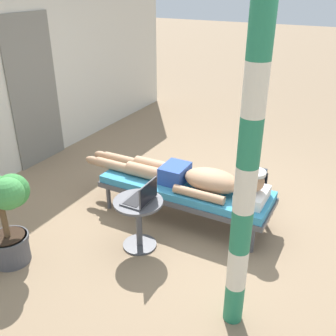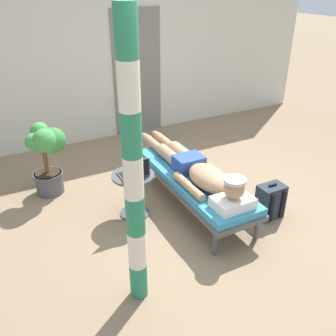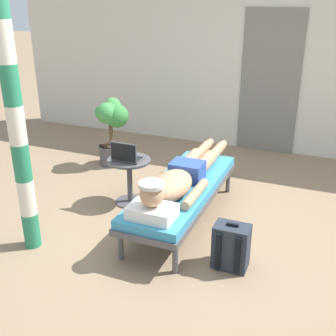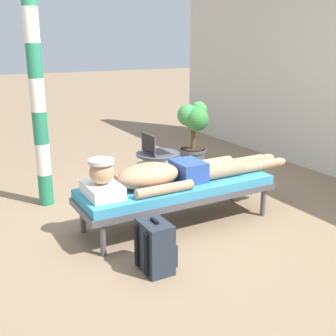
{
  "view_description": "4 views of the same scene",
  "coord_description": "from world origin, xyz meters",
  "px_view_note": "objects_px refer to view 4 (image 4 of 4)",
  "views": [
    {
      "loc": [
        -3.44,
        -1.45,
        2.45
      ],
      "look_at": [
        -0.2,
        0.28,
        0.63
      ],
      "focal_mm": 41.54,
      "sensor_mm": 36.0,
      "label": 1
    },
    {
      "loc": [
        -2.06,
        -3.01,
        2.48
      ],
      "look_at": [
        -0.31,
        0.34,
        0.47
      ],
      "focal_mm": 39.04,
      "sensor_mm": 36.0,
      "label": 2
    },
    {
      "loc": [
        1.25,
        -3.45,
        2.17
      ],
      "look_at": [
        -0.31,
        0.31,
        0.49
      ],
      "focal_mm": 44.44,
      "sensor_mm": 36.0,
      "label": 3
    },
    {
      "loc": [
        3.18,
        -1.79,
        1.71
      ],
      "look_at": [
        -0.16,
        0.08,
        0.55
      ],
      "focal_mm": 45.27,
      "sensor_mm": 36.0,
      "label": 4
    }
  ],
  "objects_px": {
    "lounge_chair": "(177,190)",
    "laptop": "(154,148)",
    "person_reclining": "(170,173)",
    "porch_post": "(37,95)",
    "backpack": "(155,247)",
    "potted_plant": "(193,130)",
    "side_table": "(158,168)"
  },
  "relations": [
    {
      "from": "lounge_chair",
      "to": "laptop",
      "type": "distance_m",
      "value": 0.74
    },
    {
      "from": "person_reclining",
      "to": "porch_post",
      "type": "relative_size",
      "value": 0.92
    },
    {
      "from": "lounge_chair",
      "to": "backpack",
      "type": "relative_size",
      "value": 4.5
    },
    {
      "from": "laptop",
      "to": "lounge_chair",
      "type": "bearing_deg",
      "value": -9.33
    },
    {
      "from": "potted_plant",
      "to": "porch_post",
      "type": "bearing_deg",
      "value": -81.64
    },
    {
      "from": "side_table",
      "to": "backpack",
      "type": "relative_size",
      "value": 1.23
    },
    {
      "from": "person_reclining",
      "to": "backpack",
      "type": "bearing_deg",
      "value": -37.4
    },
    {
      "from": "side_table",
      "to": "porch_post",
      "type": "xyz_separation_m",
      "value": [
        -0.44,
        -1.14,
        0.82
      ]
    },
    {
      "from": "person_reclining",
      "to": "potted_plant",
      "type": "bearing_deg",
      "value": 140.93
    },
    {
      "from": "lounge_chair",
      "to": "porch_post",
      "type": "height_order",
      "value": "porch_post"
    },
    {
      "from": "potted_plant",
      "to": "person_reclining",
      "type": "bearing_deg",
      "value": -39.07
    },
    {
      "from": "side_table",
      "to": "potted_plant",
      "type": "xyz_separation_m",
      "value": [
        -0.74,
        0.93,
        0.19
      ]
    },
    {
      "from": "side_table",
      "to": "potted_plant",
      "type": "relative_size",
      "value": 0.57
    },
    {
      "from": "laptop",
      "to": "backpack",
      "type": "distance_m",
      "value": 1.58
    },
    {
      "from": "porch_post",
      "to": "person_reclining",
      "type": "bearing_deg",
      "value": 38.48
    },
    {
      "from": "person_reclining",
      "to": "potted_plant",
      "type": "xyz_separation_m",
      "value": [
        -1.44,
        1.17,
        0.03
      ]
    },
    {
      "from": "lounge_chair",
      "to": "person_reclining",
      "type": "distance_m",
      "value": 0.19
    },
    {
      "from": "backpack",
      "to": "potted_plant",
      "type": "height_order",
      "value": "potted_plant"
    },
    {
      "from": "person_reclining",
      "to": "side_table",
      "type": "distance_m",
      "value": 0.75
    },
    {
      "from": "lounge_chair",
      "to": "potted_plant",
      "type": "xyz_separation_m",
      "value": [
        -1.44,
        1.09,
        0.2
      ]
    },
    {
      "from": "person_reclining",
      "to": "laptop",
      "type": "bearing_deg",
      "value": 164.8
    },
    {
      "from": "person_reclining",
      "to": "backpack",
      "type": "height_order",
      "value": "person_reclining"
    },
    {
      "from": "side_table",
      "to": "backpack",
      "type": "distance_m",
      "value": 1.56
    },
    {
      "from": "backpack",
      "to": "person_reclining",
      "type": "bearing_deg",
      "value": 142.6
    },
    {
      "from": "lounge_chair",
      "to": "backpack",
      "type": "distance_m",
      "value": 0.9
    },
    {
      "from": "side_table",
      "to": "porch_post",
      "type": "distance_m",
      "value": 1.47
    },
    {
      "from": "side_table",
      "to": "laptop",
      "type": "height_order",
      "value": "laptop"
    },
    {
      "from": "laptop",
      "to": "side_table",
      "type": "bearing_deg",
      "value": 90.0
    },
    {
      "from": "lounge_chair",
      "to": "side_table",
      "type": "xyz_separation_m",
      "value": [
        -0.69,
        0.17,
        0.01
      ]
    },
    {
      "from": "side_table",
      "to": "lounge_chair",
      "type": "bearing_deg",
      "value": -13.4
    },
    {
      "from": "backpack",
      "to": "laptop",
      "type": "bearing_deg",
      "value": 152.83
    },
    {
      "from": "potted_plant",
      "to": "laptop",
      "type": "bearing_deg",
      "value": -52.77
    }
  ]
}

